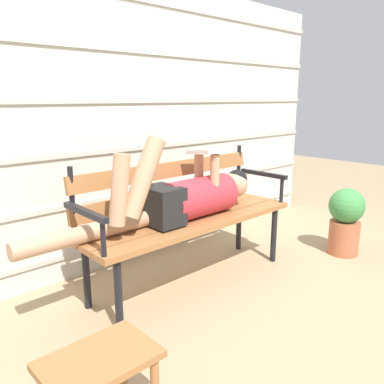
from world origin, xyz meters
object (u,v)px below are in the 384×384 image
object	(u,v)px
park_bench	(185,210)
footstool	(100,370)
reclining_person	(183,196)
potted_plant	(345,219)

from	to	relation	value
park_bench	footstool	xyz separation A→B (m)	(-1.11, -0.74, -0.26)
park_bench	reclining_person	world-z (taller)	reclining_person
park_bench	reclining_person	distance (m)	0.16
park_bench	footstool	world-z (taller)	park_bench
potted_plant	reclining_person	bearing A→B (deg)	160.20
reclining_person	potted_plant	size ratio (longest dim) A/B	3.07
footstool	potted_plant	size ratio (longest dim) A/B	0.78
reclining_person	potted_plant	bearing A→B (deg)	-19.80
park_bench	potted_plant	size ratio (longest dim) A/B	2.92
park_bench	reclining_person	bearing A→B (deg)	-138.56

